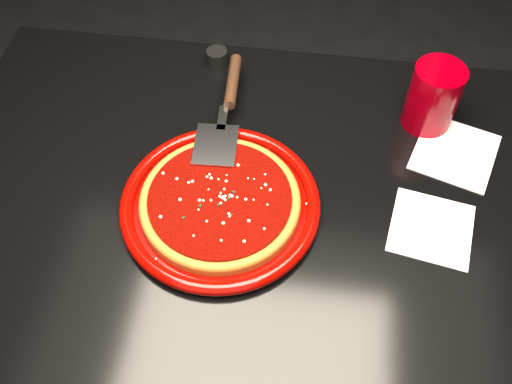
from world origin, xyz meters
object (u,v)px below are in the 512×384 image
(pizza_server, at_px, (226,109))
(cup, at_px, (433,97))
(ramekin, at_px, (217,57))
(plate, at_px, (220,204))
(table, at_px, (252,286))

(pizza_server, bearing_deg, cup, 5.96)
(pizza_server, height_order, ramekin, pizza_server)
(pizza_server, distance_m, cup, 0.40)
(plate, relative_size, ramekin, 7.97)
(table, distance_m, cup, 0.59)
(plate, relative_size, cup, 2.63)
(table, height_order, ramekin, ramekin)
(table, bearing_deg, plate, -140.96)
(plate, xyz_separation_m, cup, (0.37, 0.26, 0.05))
(plate, bearing_deg, cup, 35.51)
(table, xyz_separation_m, pizza_server, (-0.07, 0.16, 0.42))
(cup, bearing_deg, ramekin, 165.65)
(pizza_server, bearing_deg, plate, -86.99)
(plate, bearing_deg, ramekin, 100.92)
(pizza_server, bearing_deg, table, -69.14)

